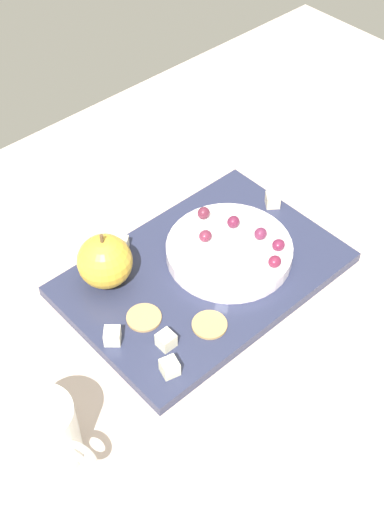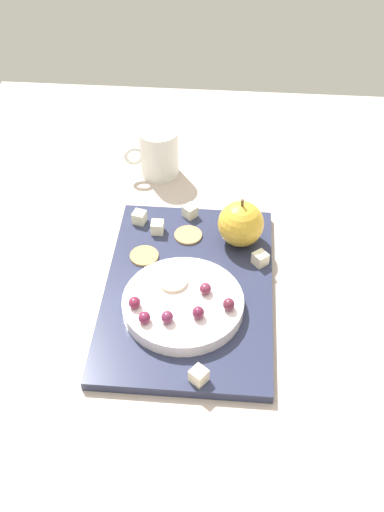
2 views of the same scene
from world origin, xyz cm
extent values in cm
cube|color=#C0ABA0|center=(0.00, 0.00, 1.96)|extent=(142.05, 97.91, 3.92)
cube|color=#2A2F4A|center=(4.73, -2.32, 4.73)|extent=(39.21, 26.54, 1.63)
cylinder|color=white|center=(-0.08, -1.87, 6.61)|extent=(18.59, 18.59, 2.12)
sphere|color=gold|center=(16.23, -10.14, 9.45)|extent=(7.80, 7.80, 7.80)
cylinder|color=brown|center=(16.23, -10.14, 13.95)|extent=(0.50, 0.50, 1.20)
cube|color=#F3E2BF|center=(-12.94, -5.24, 6.62)|extent=(3.00, 3.00, 2.14)
cube|color=#EEE7C6|center=(17.44, 4.21, 6.62)|extent=(2.14, 2.14, 2.14)
cube|color=beige|center=(10.99, -13.61, 6.62)|extent=(3.02, 3.02, 2.14)
cube|color=#EAE6C1|center=(19.85, 7.70, 6.62)|extent=(2.62, 2.62, 2.14)
cube|color=white|center=(22.21, -1.06, 6.62)|extent=(3.02, 3.02, 2.14)
cylinder|color=tan|center=(16.79, -1.20, 5.75)|extent=(4.82, 4.82, 0.40)
cylinder|color=tan|center=(11.02, 5.67, 5.75)|extent=(4.82, 4.82, 0.40)
ellipsoid|color=#682544|center=(-4.48, -0.31, 8.58)|extent=(1.98, 1.78, 1.81)
ellipsoid|color=maroon|center=(-1.30, -8.83, 8.61)|extent=(1.98, 1.78, 1.88)
ellipsoid|color=maroon|center=(1.76, -5.16, 8.49)|extent=(1.98, 1.78, 1.63)
ellipsoid|color=maroon|center=(-4.77, 3.31, 8.51)|extent=(1.98, 1.78, 1.66)
ellipsoid|color=maroon|center=(-3.27, -4.43, 8.60)|extent=(1.98, 1.78, 1.86)
ellipsoid|color=maroon|center=(-1.98, 5.19, 8.50)|extent=(1.98, 1.78, 1.65)
cylinder|color=beige|center=(3.38, 0.43, 7.97)|extent=(4.56, 4.56, 0.60)
cylinder|color=white|center=(37.07, 6.19, 8.71)|extent=(7.55, 7.55, 9.58)
torus|color=white|center=(35.48, 10.91, 8.71)|extent=(2.04, 4.05, 4.00)
camera|label=1|loc=(50.66, 45.90, 78.55)|focal=47.83mm
camera|label=2|loc=(-63.11, -8.44, 77.34)|focal=43.58mm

